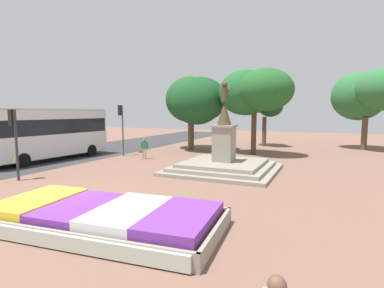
{
  "coord_description": "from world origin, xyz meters",
  "views": [
    {
      "loc": [
        9.01,
        -7.46,
        3.44
      ],
      "look_at": [
        3.66,
        4.44,
        2.04
      ],
      "focal_mm": 28.0,
      "sensor_mm": 36.0,
      "label": 1
    }
  ],
  "objects_px": {
    "traffic_light_mid_block": "(14,132)",
    "traffic_light_far_corner": "(121,121)",
    "city_bus": "(46,131)",
    "statue_monument": "(224,160)",
    "pedestrian_with_handbag": "(144,147)",
    "flower_planter": "(103,217)"
  },
  "relations": [
    {
      "from": "traffic_light_mid_block",
      "to": "traffic_light_far_corner",
      "type": "distance_m",
      "value": 9.09
    },
    {
      "from": "city_bus",
      "to": "statue_monument",
      "type": "bearing_deg",
      "value": 6.42
    },
    {
      "from": "statue_monument",
      "to": "pedestrian_with_handbag",
      "type": "distance_m",
      "value": 6.98
    },
    {
      "from": "traffic_light_mid_block",
      "to": "pedestrian_with_handbag",
      "type": "height_order",
      "value": "traffic_light_mid_block"
    },
    {
      "from": "statue_monument",
      "to": "pedestrian_with_handbag",
      "type": "height_order",
      "value": "statue_monument"
    },
    {
      "from": "flower_planter",
      "to": "city_bus",
      "type": "bearing_deg",
      "value": 145.86
    },
    {
      "from": "traffic_light_far_corner",
      "to": "pedestrian_with_handbag",
      "type": "height_order",
      "value": "traffic_light_far_corner"
    },
    {
      "from": "city_bus",
      "to": "pedestrian_with_handbag",
      "type": "distance_m",
      "value": 6.97
    },
    {
      "from": "traffic_light_mid_block",
      "to": "city_bus",
      "type": "bearing_deg",
      "value": 127.65
    },
    {
      "from": "city_bus",
      "to": "traffic_light_far_corner",
      "type": "bearing_deg",
      "value": 48.27
    },
    {
      "from": "flower_planter",
      "to": "traffic_light_mid_block",
      "type": "distance_m",
      "value": 9.04
    },
    {
      "from": "traffic_light_mid_block",
      "to": "pedestrian_with_handbag",
      "type": "bearing_deg",
      "value": 76.2
    },
    {
      "from": "flower_planter",
      "to": "traffic_light_far_corner",
      "type": "xyz_separation_m",
      "value": [
        -8.6,
        12.2,
        2.39
      ]
    },
    {
      "from": "statue_monument",
      "to": "traffic_light_far_corner",
      "type": "distance_m",
      "value": 9.75
    },
    {
      "from": "city_bus",
      "to": "pedestrian_with_handbag",
      "type": "xyz_separation_m",
      "value": [
        6.01,
        3.31,
        -1.21
      ]
    },
    {
      "from": "flower_planter",
      "to": "traffic_light_mid_block",
      "type": "relative_size",
      "value": 2.06
    },
    {
      "from": "flower_planter",
      "to": "pedestrian_with_handbag",
      "type": "distance_m",
      "value": 13.09
    },
    {
      "from": "statue_monument",
      "to": "traffic_light_mid_block",
      "type": "bearing_deg",
      "value": -143.35
    },
    {
      "from": "pedestrian_with_handbag",
      "to": "flower_planter",
      "type": "bearing_deg",
      "value": -62.01
    },
    {
      "from": "traffic_light_mid_block",
      "to": "traffic_light_far_corner",
      "type": "bearing_deg",
      "value": 92.51
    },
    {
      "from": "traffic_light_mid_block",
      "to": "city_bus",
      "type": "xyz_separation_m",
      "value": [
        -3.94,
        5.1,
        -0.38
      ]
    },
    {
      "from": "flower_planter",
      "to": "statue_monument",
      "type": "xyz_separation_m",
      "value": [
        0.58,
        9.67,
        0.31
      ]
    }
  ]
}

